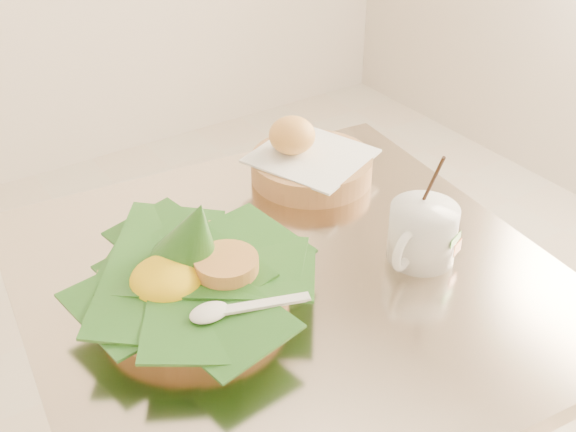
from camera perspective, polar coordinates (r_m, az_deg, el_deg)
cafe_table at (r=1.14m, az=0.19°, el=-13.49°), size 0.77×0.77×0.75m
rice_basket at (r=0.93m, az=-7.55°, el=-4.53°), size 0.31×0.31×0.16m
bread_basket at (r=1.20m, az=1.62°, el=4.36°), size 0.22×0.22×0.10m
coffee_mug at (r=1.01m, az=10.52°, el=-1.31°), size 0.13×0.10×0.16m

